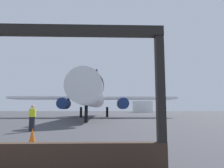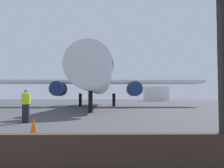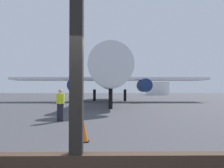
% 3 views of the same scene
% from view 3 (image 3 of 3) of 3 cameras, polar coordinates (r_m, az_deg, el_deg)
% --- Properties ---
extents(ground_plane, '(220.00, 220.00, 0.00)m').
position_cam_3_polar(ground_plane, '(43.63, -1.50, -3.82)').
color(ground_plane, '#424247').
extents(window_frame, '(8.41, 0.24, 3.53)m').
position_cam_3_polar(window_frame, '(3.66, -8.81, -8.44)').
color(window_frame, '#38281E').
rests_on(window_frame, ground).
extents(airplane, '(29.13, 31.50, 10.59)m').
position_cam_3_polar(airplane, '(33.03, -0.53, 1.91)').
color(airplane, silver).
rests_on(airplane, ground).
extents(ground_crew_worker, '(0.40, 0.56, 1.74)m').
position_cam_3_polar(ground_crew_worker, '(12.78, -12.67, -5.01)').
color(ground_crew_worker, black).
rests_on(ground_crew_worker, ground).
extents(traffic_cone, '(0.36, 0.36, 0.67)m').
position_cam_3_polar(traffic_cone, '(7.69, -7.06, -11.67)').
color(traffic_cone, orange).
rests_on(traffic_cone, ground).
extents(fuel_storage_tank, '(8.95, 8.95, 4.84)m').
position_cam_3_polar(fuel_storage_tank, '(88.85, 11.22, -1.12)').
color(fuel_storage_tank, white).
rests_on(fuel_storage_tank, ground).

